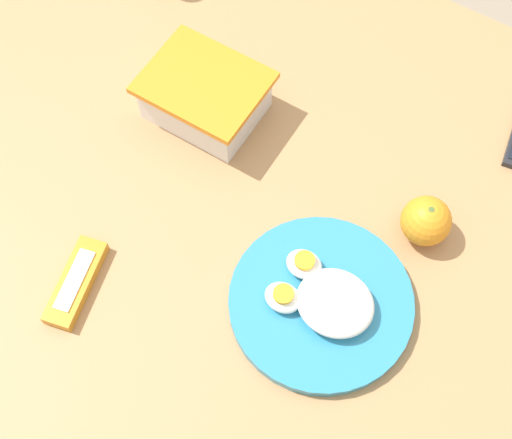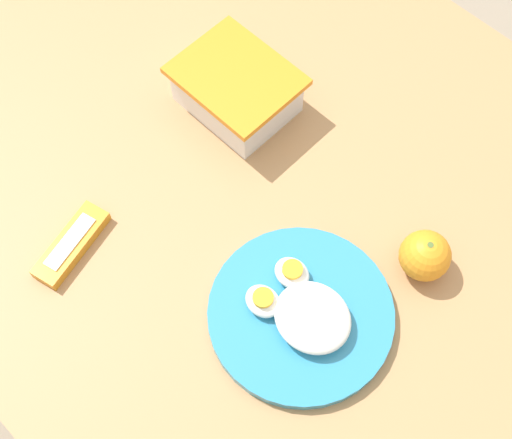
# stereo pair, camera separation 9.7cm
# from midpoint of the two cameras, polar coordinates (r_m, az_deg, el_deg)

# --- Properties ---
(ground_plane) EXTENTS (10.00, 10.00, 0.00)m
(ground_plane) POSITION_cam_midpoint_polar(r_m,az_deg,el_deg) (1.70, -1.97, -9.18)
(ground_plane) COLOR gray
(table) EXTENTS (1.29, 0.94, 0.72)m
(table) POSITION_cam_midpoint_polar(r_m,az_deg,el_deg) (1.09, -3.04, 1.15)
(table) COLOR #AD7F51
(table) RESTS_ON ground_plane
(food_container) EXTENTS (0.17, 0.14, 0.08)m
(food_container) POSITION_cam_midpoint_polar(r_m,az_deg,el_deg) (1.08, -6.66, 9.41)
(food_container) COLOR white
(food_container) RESTS_ON table
(orange_fruit) EXTENTS (0.07, 0.07, 0.07)m
(orange_fruit) POSITION_cam_midpoint_polar(r_m,az_deg,el_deg) (0.98, 10.73, -0.40)
(orange_fruit) COLOR orange
(orange_fruit) RESTS_ON table
(rice_plate) EXTENTS (0.25, 0.25, 0.05)m
(rice_plate) POSITION_cam_midpoint_polar(r_m,az_deg,el_deg) (0.94, 2.37, -6.85)
(rice_plate) COLOR teal
(rice_plate) RESTS_ON table
(candy_bar) EXTENTS (0.07, 0.13, 0.02)m
(candy_bar) POSITION_cam_midpoint_polar(r_m,az_deg,el_deg) (1.00, -16.94, -5.13)
(candy_bar) COLOR orange
(candy_bar) RESTS_ON table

